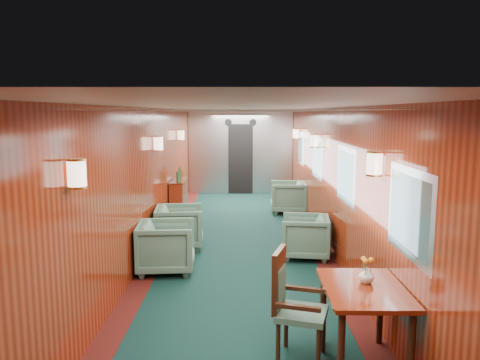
# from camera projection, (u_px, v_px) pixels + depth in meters

# --- Properties ---
(room) EXTENTS (12.00, 12.10, 2.40)m
(room) POSITION_uv_depth(u_px,v_px,m) (240.00, 156.00, 7.52)
(room) COLOR black
(room) RESTS_ON ground
(bulkhead) EXTENTS (2.98, 0.17, 2.39)m
(bulkhead) POSITION_uv_depth(u_px,v_px,m) (241.00, 153.00, 13.44)
(bulkhead) COLOR #B1B3B8
(bulkhead) RESTS_ON ground
(windows_right) EXTENTS (0.02, 8.60, 0.80)m
(windows_right) POSITION_uv_depth(u_px,v_px,m) (329.00, 165.00, 7.79)
(windows_right) COLOR #B4B7BB
(windows_right) RESTS_ON ground
(wall_sconces) EXTENTS (2.97, 7.97, 0.25)m
(wall_sconces) POSITION_uv_depth(u_px,v_px,m) (240.00, 144.00, 8.06)
(wall_sconces) COLOR beige
(wall_sconces) RESTS_ON ground
(dining_table) EXTENTS (0.72, 1.03, 0.77)m
(dining_table) POSITION_uv_depth(u_px,v_px,m) (364.00, 300.00, 4.22)
(dining_table) COLOR maroon
(dining_table) RESTS_ON ground
(side_chair) EXTENTS (0.58, 0.59, 1.05)m
(side_chair) POSITION_uv_depth(u_px,v_px,m) (292.00, 300.00, 4.40)
(side_chair) COLOR #1C4235
(side_chair) RESTS_ON ground
(credenza) EXTENTS (0.31, 0.98, 1.15)m
(credenza) POSITION_uv_depth(u_px,v_px,m) (179.00, 199.00, 10.19)
(credenza) COLOR maroon
(credenza) RESTS_ON ground
(flower_vase) EXTENTS (0.19, 0.19, 0.15)m
(flower_vase) POSITION_uv_depth(u_px,v_px,m) (366.00, 275.00, 4.29)
(flower_vase) COLOR beige
(flower_vase) RESTS_ON dining_table
(armchair_left_near) EXTENTS (0.88, 0.86, 0.75)m
(armchair_left_near) POSITION_uv_depth(u_px,v_px,m) (166.00, 247.00, 6.85)
(armchair_left_near) COLOR #1C4235
(armchair_left_near) RESTS_ON ground
(armchair_left_far) EXTENTS (0.88, 0.86, 0.74)m
(armchair_left_far) POSITION_uv_depth(u_px,v_px,m) (180.00, 227.00, 8.06)
(armchair_left_far) COLOR #1C4235
(armchair_left_far) RESTS_ON ground
(armchair_right_near) EXTENTS (0.84, 0.83, 0.69)m
(armchair_right_near) POSITION_uv_depth(u_px,v_px,m) (305.00, 237.00, 7.52)
(armchair_right_near) COLOR #1C4235
(armchair_right_near) RESTS_ON ground
(armchair_right_far) EXTENTS (0.84, 0.82, 0.74)m
(armchair_right_far) POSITION_uv_depth(u_px,v_px,m) (288.00, 197.00, 10.91)
(armchair_right_far) COLOR #1C4235
(armchair_right_far) RESTS_ON ground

